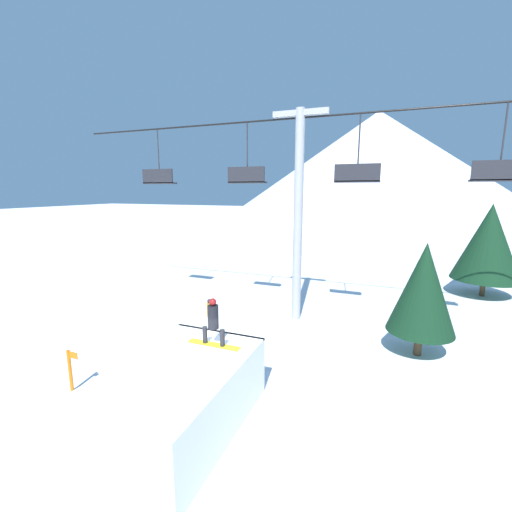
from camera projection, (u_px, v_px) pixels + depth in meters
The scene contains 9 objects.
ground_plane at pixel (208, 415), 9.16m from camera, with size 220.00×220.00×0.00m, color white.
mountain_ridge at pixel (376, 165), 77.60m from camera, with size 67.04×67.04×23.12m.
snow_ramp at pixel (178, 396), 8.58m from camera, with size 2.93×4.57×1.68m.
snowboarder at pixel (213, 323), 9.40m from camera, with size 1.56×0.30×1.36m.
chairlift at pixel (298, 196), 14.98m from camera, with size 22.98×0.44×9.31m.
pine_tree_near at pixel (423, 288), 12.06m from camera, with size 2.32×2.32×4.16m.
pine_tree_far at pixel (488, 242), 18.88m from camera, with size 3.47×3.47×5.22m.
trail_marker at pixel (70, 369), 10.12m from camera, with size 0.41×0.10×1.32m.
distant_skier at pixel (209, 311), 15.08m from camera, with size 0.24×0.24×1.23m.
Camera 1 is at (4.20, -7.13, 5.94)m, focal length 24.00 mm.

